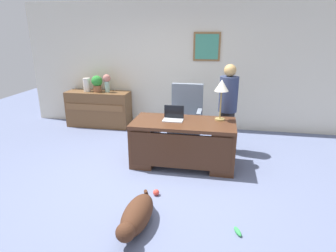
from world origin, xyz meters
name	(u,v)px	position (x,y,z in m)	size (l,w,h in m)	color
ground_plane	(153,179)	(0.00, 0.00, 0.00)	(12.00, 12.00, 0.00)	slate
back_wall	(180,66)	(0.00, 2.60, 1.35)	(7.00, 0.16, 2.70)	beige
desk	(183,142)	(0.36, 0.59, 0.40)	(1.63, 0.80, 0.73)	#4C2B19
credenza	(99,109)	(-1.80, 2.25, 0.40)	(1.42, 0.50, 0.79)	brown
armchair	(186,118)	(0.28, 1.60, 0.50)	(0.60, 0.59, 1.13)	slate
person_standing	(228,108)	(1.04, 1.29, 0.80)	(0.32, 0.32, 1.57)	#262323
dog_lying	(136,216)	(0.07, -1.10, 0.15)	(0.34, 0.90, 0.30)	#472819
laptop	(173,116)	(0.18, 0.68, 0.79)	(0.32, 0.22, 0.22)	#B2B5BA
desk_lamp	(222,88)	(0.92, 0.81, 1.25)	(0.22, 0.22, 0.65)	#9E8447
vase_with_flowers	(107,81)	(-1.57, 2.25, 1.04)	(0.17, 0.17, 0.39)	#8FB8A5
vase_empty	(87,85)	(-2.05, 2.25, 0.94)	(0.15, 0.15, 0.30)	silver
potted_plant	(97,83)	(-1.80, 2.25, 0.99)	(0.24, 0.24, 0.36)	brown
dog_toy_ball	(156,192)	(0.13, -0.41, 0.04)	(0.08, 0.08, 0.08)	#E53F33
dog_toy_bone	(238,231)	(1.18, -0.99, 0.03)	(0.16, 0.05, 0.05)	green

